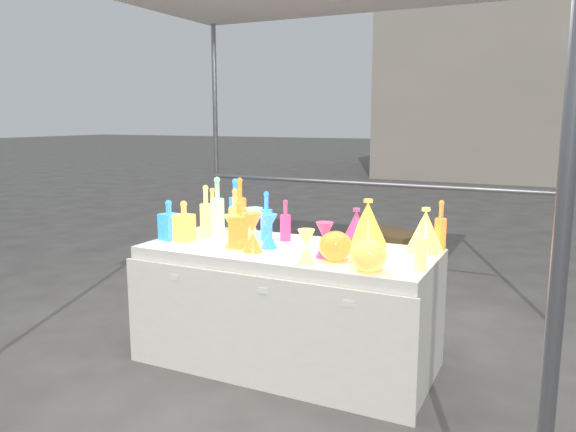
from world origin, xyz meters
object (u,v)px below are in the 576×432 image
at_px(bottle_0, 212,209).
at_px(hourglass_0, 253,232).
at_px(decanter_0, 184,221).
at_px(display_table, 287,306).
at_px(cardboard_box_closed, 392,252).
at_px(globe_0, 369,257).

height_order(bottle_0, hourglass_0, bottle_0).
bearing_deg(decanter_0, bottle_0, 97.21).
bearing_deg(bottle_0, display_table, -20.09).
xyz_separation_m(display_table, cardboard_box_closed, (0.00, 2.40, -0.17)).
distance_m(decanter_0, globe_0, 1.32).
relative_size(display_table, cardboard_box_closed, 3.22).
height_order(display_table, globe_0, globe_0).
relative_size(bottle_0, hourglass_0, 1.29).
bearing_deg(bottle_0, hourglass_0, -37.43).
relative_size(hourglass_0, globe_0, 1.25).
xyz_separation_m(bottle_0, decanter_0, (0.03, -0.37, -0.02)).
height_order(cardboard_box_closed, decanter_0, decanter_0).
xyz_separation_m(display_table, decanter_0, (-0.69, -0.11, 0.51)).
distance_m(display_table, decanter_0, 0.87).
bearing_deg(display_table, hourglass_0, -128.58).
bearing_deg(bottle_0, decanter_0, -85.64).
distance_m(display_table, globe_0, 0.82).
bearing_deg(cardboard_box_closed, decanter_0, -82.84).
bearing_deg(globe_0, bottle_0, 157.31).
distance_m(decanter_0, hourglass_0, 0.55).
relative_size(cardboard_box_closed, bottle_0, 1.86).
distance_m(display_table, hourglass_0, 0.55).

